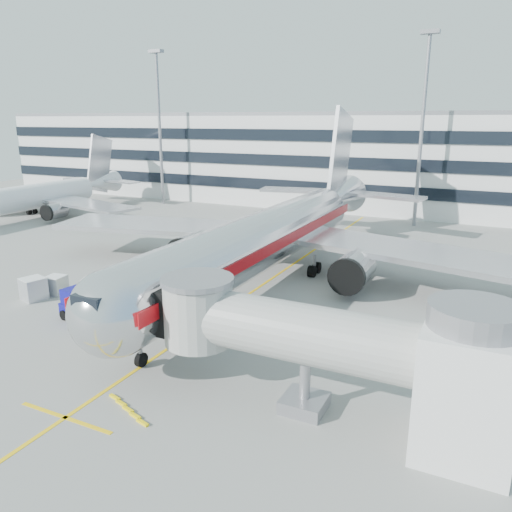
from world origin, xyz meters
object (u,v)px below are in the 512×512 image
at_px(main_jet, 275,233).
at_px(cargo_container_front, 94,288).
at_px(belt_loader, 150,293).
at_px(cargo_container_right, 33,289).
at_px(cargo_container_left, 56,285).
at_px(ramp_worker, 96,282).
at_px(baggage_tug, 80,306).

distance_m(main_jet, cargo_container_front, 16.63).
bearing_deg(cargo_container_front, belt_loader, 22.48).
height_order(main_jet, cargo_container_right, main_jet).
xyz_separation_m(cargo_container_left, cargo_container_front, (3.72, 0.58, 0.09)).
relative_size(cargo_container_left, cargo_container_front, 0.76).
relative_size(belt_loader, cargo_container_front, 2.10).
height_order(main_jet, belt_loader, main_jet).
bearing_deg(belt_loader, cargo_container_left, -163.54).
xyz_separation_m(belt_loader, ramp_worker, (-5.30, -0.62, 0.32)).
bearing_deg(cargo_container_front, baggage_tug, -59.92).
bearing_deg(cargo_container_front, main_jet, 47.16).
bearing_deg(main_jet, cargo_container_right, -137.28).
distance_m(main_jet, ramp_worker, 16.43).
distance_m(cargo_container_front, ramp_worker, 1.50).
xyz_separation_m(main_jet, belt_loader, (-6.68, -10.13, -3.62)).
distance_m(baggage_tug, cargo_container_right, 6.69).
distance_m(main_jet, cargo_container_left, 19.69).
bearing_deg(baggage_tug, cargo_container_right, 167.79).
distance_m(cargo_container_left, cargo_container_right, 1.87).
relative_size(main_jet, cargo_container_front, 23.17).
relative_size(baggage_tug, cargo_container_left, 1.95).
bearing_deg(ramp_worker, cargo_container_front, -89.28).
distance_m(belt_loader, cargo_container_front, 4.77).
relative_size(baggage_tug, ramp_worker, 1.73).
relative_size(cargo_container_right, ramp_worker, 1.13).
distance_m(cargo_container_left, cargo_container_front, 3.76).
height_order(cargo_container_left, cargo_container_right, cargo_container_right).
bearing_deg(ramp_worker, cargo_container_right, -170.74).
bearing_deg(belt_loader, main_jet, 56.59).
xyz_separation_m(belt_loader, cargo_container_left, (-8.12, -2.40, 0.19)).
xyz_separation_m(main_jet, baggage_tug, (-8.92, -15.69, -3.23)).
bearing_deg(cargo_container_right, main_jet, 42.72).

